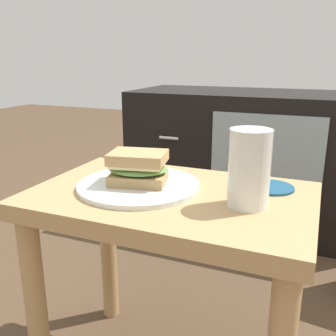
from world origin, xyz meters
TOP-DOWN VIEW (x-y plane):
  - side_table at (0.00, 0.00)m, footprint 0.56×0.36m
  - tv_cabinet at (-0.03, 0.95)m, footprint 0.96×0.46m
  - plate at (-0.07, 0.00)m, footprint 0.25×0.25m
  - sandwich_front at (-0.07, 0.00)m, footprint 0.14×0.12m
  - beer_glass at (0.16, -0.01)m, footprint 0.08×0.08m
  - coaster at (0.18, 0.10)m, footprint 0.10×0.10m

SIDE VIEW (x-z plane):
  - tv_cabinet at x=-0.03m, z-range 0.00..0.58m
  - side_table at x=0.00m, z-range 0.14..0.60m
  - coaster at x=0.18m, z-range 0.46..0.47m
  - plate at x=-0.07m, z-range 0.46..0.47m
  - sandwich_front at x=-0.07m, z-range 0.47..0.54m
  - beer_glass at x=0.16m, z-range 0.46..0.60m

